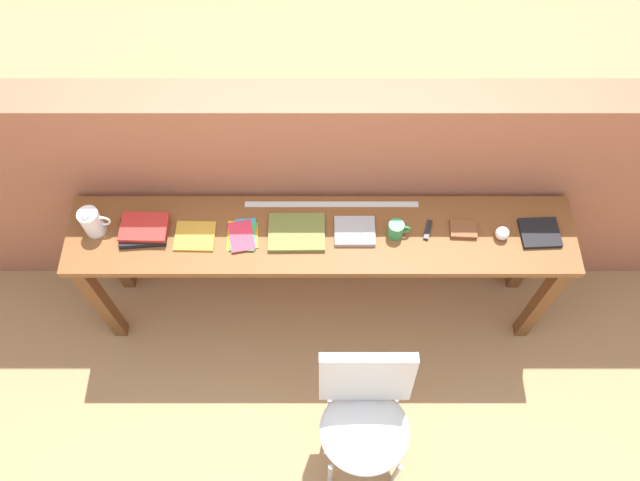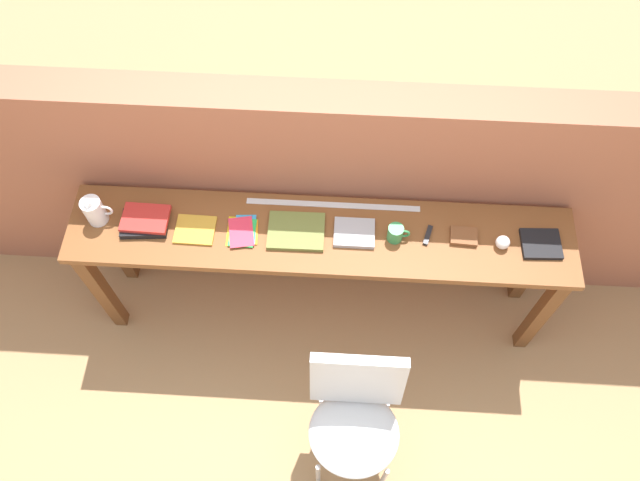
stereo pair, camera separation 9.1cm
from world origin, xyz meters
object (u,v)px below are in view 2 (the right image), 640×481
Objects in this scene: book_open_centre at (296,231)px; leather_journal_brown at (464,236)px; book_repair_rightmost at (541,244)px; pamphlet_pile_colourful at (243,232)px; pitcher_white at (95,211)px; multitool_folded at (428,235)px; sports_ball_small at (503,242)px; mug at (396,233)px; chair_white_moulded at (355,415)px; book_stack_leftmost at (145,221)px; magazine_cycling at (195,230)px.

leather_journal_brown is (0.82, 0.02, 0.00)m from book_open_centre.
book_repair_rightmost is (0.37, -0.02, -0.00)m from leather_journal_brown.
book_open_centre reaches higher than pamphlet_pile_colourful.
pitcher_white reaches higher than multitool_folded.
pamphlet_pile_colourful is 2.93× the size of sports_ball_small.
mug reaches higher than leather_journal_brown.
pitcher_white reaches higher than chair_white_moulded.
book_stack_leftmost is 1.93m from book_repair_rightmost.
book_repair_rightmost is at bearing 1.66° from magazine_cycling.
book_stack_leftmost is 1.74m from sports_ball_small.
book_open_centre is 1.46× the size of book_repair_rightmost.
sports_ball_small reaches higher than book_stack_leftmost.
pitcher_white is at bearing -177.12° from leather_journal_brown.
multitool_folded is at bearing -0.12° from pitcher_white.
book_repair_rightmost is at bearing 42.32° from chair_white_moulded.
book_open_centre and leather_journal_brown have the same top height.
pamphlet_pile_colourful is (0.48, -0.02, -0.02)m from book_stack_leftmost.
magazine_cycling is 1.76× the size of multitool_folded.
pamphlet_pile_colourful is 1.26m from sports_ball_small.
book_repair_rightmost is at bearing -1.95° from multitool_folded.
pitcher_white is 0.98× the size of book_repair_rightmost.
mug is (0.75, 0.01, 0.04)m from pamphlet_pile_colourful.
magazine_cycling is at bearing -179.17° from pamphlet_pile_colourful.
leather_journal_brown is at bearing 174.49° from book_repair_rightmost.
pamphlet_pile_colourful reaches higher than chair_white_moulded.
mug is at bearing 78.87° from chair_white_moulded.
mug is 1.00× the size of multitool_folded.
pitcher_white is (-1.31, 0.80, 0.43)m from chair_white_moulded.
pitcher_white is 2.70× the size of sports_ball_small.
leather_journal_brown is at bearing 1.74° from pamphlet_pile_colourful.
pitcher_white reaches higher than pamphlet_pile_colourful.
multitool_folded is 0.36m from sports_ball_small.
sports_ball_small reaches higher than pamphlet_pile_colourful.
leather_journal_brown is (1.80, -0.00, -0.07)m from pitcher_white.
magazine_cycling is at bearing 178.14° from book_repair_rightmost.
pitcher_white is 0.76× the size of book_stack_leftmost.
chair_white_moulded is at bearing -118.33° from leather_journal_brown.
book_stack_leftmost reaches higher than chair_white_moulded.
sports_ball_small is 0.36× the size of book_repair_rightmost.
mug reaches higher than pamphlet_pile_colourful.
book_repair_rightmost is at bearing 0.09° from mug.
book_open_centre is (0.26, 0.02, 0.00)m from pamphlet_pile_colourful.
mug reaches higher than magazine_cycling.
multitool_folded reaches higher than chair_white_moulded.
mug reaches higher than book_open_centre.
book_stack_leftmost reaches higher than leather_journal_brown.
pamphlet_pile_colourful is at bearing -177.28° from book_open_centre.
book_stack_leftmost is at bearing -179.52° from multitool_folded.
leather_journal_brown is 0.69× the size of book_repair_rightmost.
book_open_centre is 2.50× the size of multitool_folded.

